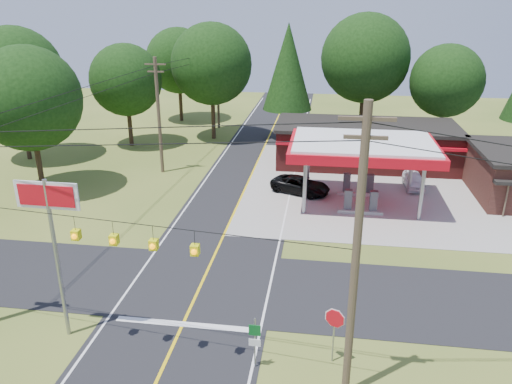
# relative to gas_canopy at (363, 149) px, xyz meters

# --- Properties ---
(ground) EXTENTS (120.00, 120.00, 0.00)m
(ground) POSITION_rel_gas_canopy_xyz_m (-9.00, -13.00, -4.27)
(ground) COLOR #495E21
(ground) RESTS_ON ground
(main_highway) EXTENTS (8.00, 120.00, 0.02)m
(main_highway) POSITION_rel_gas_canopy_xyz_m (-9.00, -13.00, -4.26)
(main_highway) COLOR black
(main_highway) RESTS_ON ground
(cross_road) EXTENTS (70.00, 7.00, 0.02)m
(cross_road) POSITION_rel_gas_canopy_xyz_m (-9.00, -13.00, -4.25)
(cross_road) COLOR black
(cross_road) RESTS_ON ground
(lane_center_yellow) EXTENTS (0.15, 110.00, 0.00)m
(lane_center_yellow) POSITION_rel_gas_canopy_xyz_m (-9.00, -13.00, -4.24)
(lane_center_yellow) COLOR yellow
(lane_center_yellow) RESTS_ON main_highway
(gas_canopy) EXTENTS (10.60, 7.40, 4.88)m
(gas_canopy) POSITION_rel_gas_canopy_xyz_m (0.00, 0.00, 0.00)
(gas_canopy) COLOR gray
(gas_canopy) RESTS_ON ground
(convenience_store) EXTENTS (16.40, 7.55, 3.80)m
(convenience_store) POSITION_rel_gas_canopy_xyz_m (1.00, 9.98, -2.35)
(convenience_store) COLOR maroon
(convenience_store) RESTS_ON ground
(utility_pole_near_right) EXTENTS (1.80, 0.30, 11.50)m
(utility_pole_near_right) POSITION_rel_gas_canopy_xyz_m (-1.50, -20.00, 1.69)
(utility_pole_near_right) COLOR #473828
(utility_pole_near_right) RESTS_ON ground
(utility_pole_far_left) EXTENTS (1.80, 0.30, 10.00)m
(utility_pole_far_left) POSITION_rel_gas_canopy_xyz_m (-17.00, 5.00, 0.93)
(utility_pole_far_left) COLOR #473828
(utility_pole_far_left) RESTS_ON ground
(utility_pole_north) EXTENTS (0.30, 0.30, 9.50)m
(utility_pole_north) POSITION_rel_gas_canopy_xyz_m (-15.50, 22.00, 0.48)
(utility_pole_north) COLOR #473828
(utility_pole_north) RESTS_ON ground
(overhead_beacons) EXTENTS (17.04, 2.04, 1.03)m
(overhead_beacons) POSITION_rel_gas_canopy_xyz_m (-10.00, -19.00, 1.95)
(overhead_beacons) COLOR black
(overhead_beacons) RESTS_ON ground
(treeline_backdrop) EXTENTS (70.27, 51.59, 13.30)m
(treeline_backdrop) POSITION_rel_gas_canopy_xyz_m (-8.18, 11.01, 3.22)
(treeline_backdrop) COLOR #332316
(treeline_backdrop) RESTS_ON ground
(suv_car) EXTENTS (6.15, 6.15, 1.31)m
(suv_car) POSITION_rel_gas_canopy_xyz_m (-4.50, 1.50, -3.61)
(suv_car) COLOR black
(suv_car) RESTS_ON ground
(sedan_car) EXTENTS (3.77, 3.77, 1.25)m
(sedan_car) POSITION_rel_gas_canopy_xyz_m (4.58, 4.00, -3.64)
(sedan_car) COLOR white
(sedan_car) RESTS_ON ground
(big_stop_sign) EXTENTS (2.81, 0.20, 7.55)m
(big_stop_sign) POSITION_rel_gas_canopy_xyz_m (-14.00, -18.01, 1.42)
(big_stop_sign) COLOR gray
(big_stop_sign) RESTS_ON ground
(octagonal_stop_sign) EXTENTS (0.85, 0.38, 2.62)m
(octagonal_stop_sign) POSITION_rel_gas_canopy_xyz_m (-2.00, -18.20, -2.30)
(octagonal_stop_sign) COLOR gray
(octagonal_stop_sign) RESTS_ON ground
(route_sign_post) EXTENTS (0.50, 0.10, 2.42)m
(route_sign_post) POSITION_rel_gas_canopy_xyz_m (-5.20, -19.02, -2.82)
(route_sign_post) COLOR gray
(route_sign_post) RESTS_ON ground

